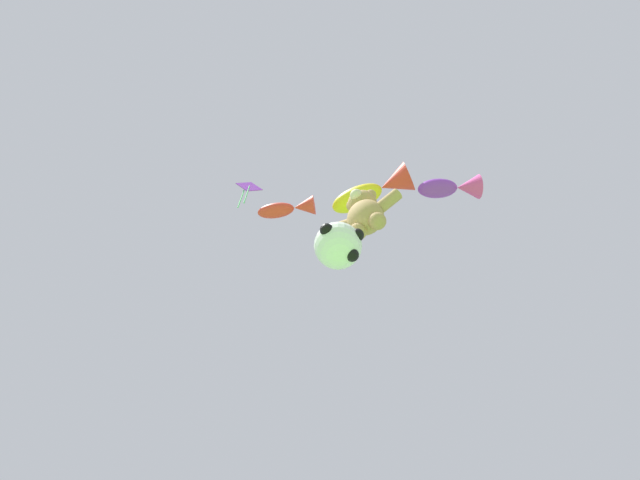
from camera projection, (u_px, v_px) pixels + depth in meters
name	position (u px, v px, depth m)	size (l,w,h in m)	color
teddy_bear_kite	(364.00, 213.00, 10.36)	(1.97, 0.87, 2.00)	tan
soccer_ball_kite	(338.00, 245.00, 8.98)	(1.12, 1.11, 1.03)	white
fish_kite_violet	(453.00, 188.00, 11.32)	(1.69, 1.29, 0.65)	purple
fish_kite_goldfin	(376.00, 190.00, 12.28)	(2.45, 1.04, 0.87)	yellow
fish_kite_crimson	(290.00, 208.00, 12.34)	(1.73, 1.10, 0.56)	red
diamond_kite	(248.00, 189.00, 13.18)	(0.62, 0.64, 2.02)	purple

